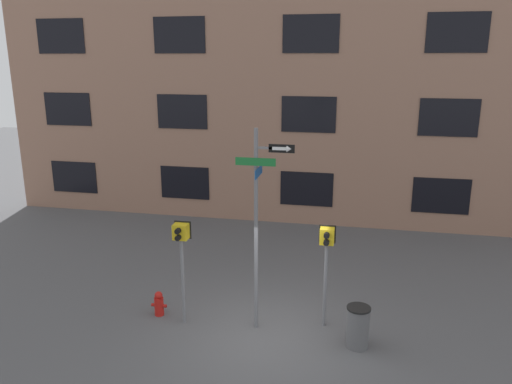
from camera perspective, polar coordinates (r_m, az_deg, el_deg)
name	(u,v)px	position (r m, az deg, el deg)	size (l,w,h in m)	color
ground_plane	(267,337)	(11.84, 1.30, -16.23)	(60.00, 60.00, 0.00)	#515154
building_facade	(312,34)	(18.51, 6.38, 17.49)	(24.00, 0.64, 13.90)	#936B56
street_sign_pole	(259,216)	(11.08, 0.32, -2.78)	(1.28, 0.73, 4.71)	slate
pedestrian_signal_left	(181,245)	(11.68, -8.54, -6.01)	(0.40, 0.40, 2.51)	slate
pedestrian_signal_right	(327,249)	(11.54, 8.06, -6.48)	(0.38, 0.40, 2.47)	slate
fire_hydrant	(159,304)	(12.80, -11.03, -12.43)	(0.39, 0.23, 0.62)	red
trash_bin	(358,327)	(11.49, 11.55, -14.86)	(0.52, 0.52, 0.95)	#59595B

